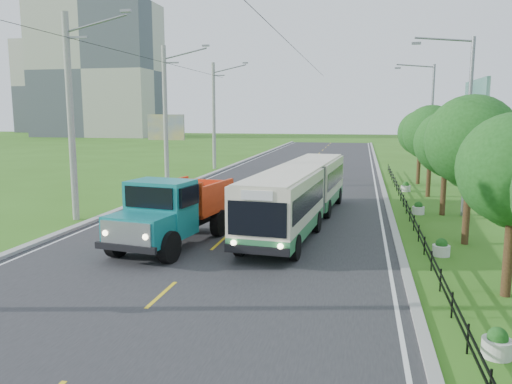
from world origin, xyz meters
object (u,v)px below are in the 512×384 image
(pole_far, at_px, (214,115))
(tree_back, at_px, (421,135))
(planter_far, at_px, (406,187))
(planter_near, at_px, (441,248))
(tree_fifth, at_px, (431,136))
(billboard_left, at_px, (166,132))
(tree_fourth, at_px, (447,146))
(streetlight_far, at_px, (429,118))
(streetlight_mid, at_px, (465,121))
(planter_front, at_px, (497,344))
(pole_mid, at_px, (166,116))
(dump_truck, at_px, (173,207))
(planter_mid, at_px, (418,209))
(billboard_right, at_px, (475,112))
(pole_near, at_px, (71,117))
(bus, at_px, (300,190))
(tree_third, at_px, (472,146))

(pole_far, relative_size, tree_back, 1.82)
(planter_far, bearing_deg, planter_near, -90.00)
(tree_fifth, relative_size, billboard_left, 1.12)
(tree_fourth, height_order, streetlight_far, streetlight_far)
(streetlight_mid, xyz_separation_m, planter_front, (-2.04, -16.00, -4.62))
(pole_far, bearing_deg, pole_mid, -90.00)
(planter_front, xyz_separation_m, billboard_left, (-18.10, 26.00, 3.58))
(streetlight_mid, xyz_separation_m, billboard_left, (-20.14, 10.00, -1.04))
(planter_front, distance_m, billboard_left, 31.88)
(tree_back, relative_size, planter_near, 8.21)
(pole_far, relative_size, streetlight_far, 1.10)
(streetlight_far, bearing_deg, dump_truck, -118.71)
(planter_mid, bearing_deg, tree_fourth, 6.39)
(tree_fifth, height_order, tree_back, tree_fifth)
(tree_fourth, height_order, planter_mid, tree_fourth)
(billboard_right, bearing_deg, tree_fifth, 176.70)
(planter_mid, xyz_separation_m, planter_far, (0.00, 8.00, 0.00))
(streetlight_mid, distance_m, billboard_left, 22.51)
(pole_near, relative_size, pole_mid, 1.00)
(pole_near, xyz_separation_m, billboard_left, (-1.24, 15.00, -1.23))
(streetlight_far, bearing_deg, streetlight_mid, -90.00)
(tree_fifth, relative_size, tree_back, 1.05)
(pole_near, distance_m, billboard_left, 15.10)
(planter_far, bearing_deg, planter_front, -90.00)
(tree_fourth, bearing_deg, bus, -150.80)
(tree_back, xyz_separation_m, dump_truck, (-11.58, -20.72, -2.10))
(pole_far, height_order, dump_truck, pole_far)
(planter_front, relative_size, planter_mid, 1.00)
(planter_near, distance_m, billboard_left, 25.78)
(pole_mid, distance_m, tree_third, 22.25)
(streetlight_mid, relative_size, streetlight_far, 1.00)
(tree_back, distance_m, streetlight_mid, 12.23)
(tree_fourth, height_order, planter_front, tree_fourth)
(pole_near, relative_size, planter_near, 14.93)
(billboard_left, bearing_deg, bus, -48.35)
(pole_far, distance_m, billboard_left, 9.17)
(bus, relative_size, dump_truck, 2.13)
(bus, bearing_deg, planter_front, -59.79)
(planter_front, xyz_separation_m, billboard_right, (3.70, 22.00, 5.06))
(pole_far, height_order, bus, pole_far)
(billboard_right, height_order, bus, billboard_right)
(planter_near, xyz_separation_m, dump_truck, (-10.32, -0.58, 1.26))
(streetlight_far, bearing_deg, pole_near, -134.86)
(tree_back, bearing_deg, planter_near, -93.57)
(planter_mid, bearing_deg, billboard_right, 58.34)
(pole_mid, bearing_deg, pole_near, -90.00)
(tree_fourth, distance_m, billboard_right, 6.59)
(streetlight_mid, distance_m, bus, 9.32)
(pole_near, xyz_separation_m, dump_truck, (6.54, -3.58, -3.55))
(pole_near, bearing_deg, dump_truck, -28.67)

